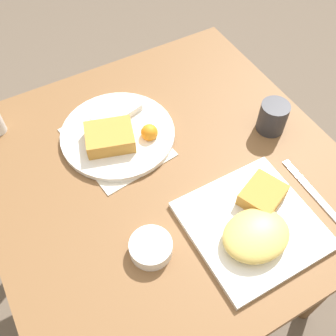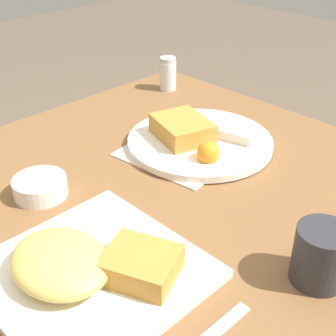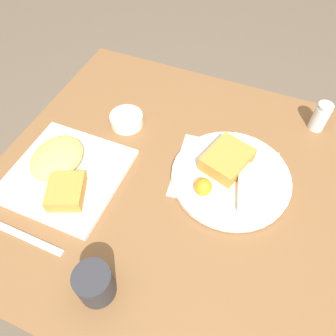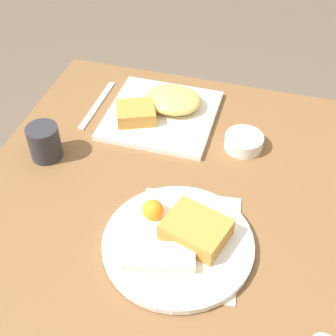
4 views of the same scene
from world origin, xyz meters
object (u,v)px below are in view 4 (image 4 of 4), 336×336
(plate_square_near, at_px, (162,109))
(sauce_ramekin, at_px, (244,141))
(coffee_mug, at_px, (44,142))
(butter_knife, at_px, (97,105))
(plate_oval_far, at_px, (180,240))

(plate_square_near, distance_m, sauce_ramekin, 0.23)
(plate_square_near, bearing_deg, sauce_ramekin, 163.84)
(coffee_mug, bearing_deg, sauce_ramekin, -160.25)
(butter_knife, distance_m, coffee_mug, 0.23)
(plate_square_near, xyz_separation_m, sauce_ramekin, (-0.22, 0.06, -0.00))
(plate_square_near, distance_m, coffee_mug, 0.31)
(butter_knife, bearing_deg, coffee_mug, -9.17)
(sauce_ramekin, distance_m, butter_knife, 0.41)
(butter_knife, xyz_separation_m, coffee_mug, (0.04, 0.22, 0.04))
(coffee_mug, bearing_deg, plate_oval_far, 155.62)
(sauce_ramekin, xyz_separation_m, coffee_mug, (0.44, 0.16, 0.02))
(plate_square_near, relative_size, coffee_mug, 3.26)
(plate_square_near, height_order, sauce_ramekin, plate_square_near)
(plate_oval_far, distance_m, butter_knife, 0.51)
(plate_oval_far, relative_size, coffee_mug, 3.56)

